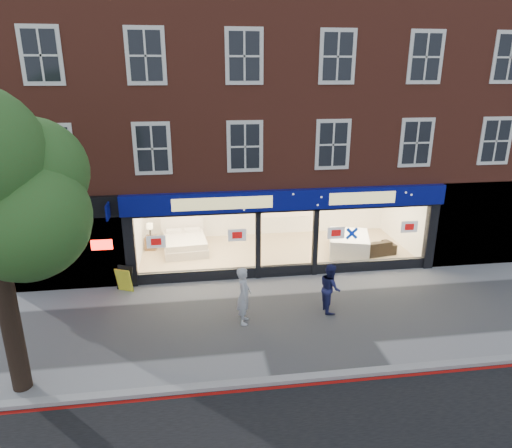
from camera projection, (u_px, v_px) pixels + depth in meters
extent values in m
plane|color=gray|center=(306.00, 317.00, 13.97)|extent=(120.00, 120.00, 0.00)
cube|color=#8C0A07|center=(337.00, 382.00, 11.06)|extent=(60.00, 0.10, 0.01)
cube|color=gray|center=(335.00, 375.00, 11.23)|extent=(60.00, 0.25, 0.12)
cube|color=tan|center=(275.00, 252.00, 18.88)|extent=(11.00, 4.50, 0.10)
cube|color=brown|center=(270.00, 84.00, 18.41)|extent=(19.00, 8.00, 6.70)
cube|color=#070D6D|center=(289.00, 200.00, 15.73)|extent=(11.40, 0.28, 0.70)
cube|color=black|center=(286.00, 270.00, 16.80)|extent=(11.00, 0.18, 0.40)
cube|color=black|center=(130.00, 251.00, 15.68)|extent=(0.35, 0.30, 2.60)
cube|color=black|center=(430.00, 235.00, 17.15)|extent=(0.35, 0.30, 2.60)
cube|color=white|center=(196.00, 244.00, 15.89)|extent=(4.20, 0.02, 2.10)
cube|color=white|center=(374.00, 235.00, 16.75)|extent=(4.20, 0.02, 2.10)
cube|color=white|center=(286.00, 244.00, 16.65)|extent=(1.80, 0.02, 2.10)
cube|color=silver|center=(267.00, 208.00, 20.59)|extent=(11.00, 0.20, 2.60)
cube|color=#FFEAC6|center=(276.00, 192.00, 18.07)|extent=(11.00, 4.50, 0.12)
cube|color=black|center=(67.00, 242.00, 15.53)|extent=(3.80, 0.60, 3.30)
cube|color=#FF140C|center=(102.00, 245.00, 15.38)|extent=(0.70, 0.04, 0.35)
cube|color=black|center=(478.00, 223.00, 17.44)|extent=(4.00, 0.40, 3.30)
cylinder|color=black|center=(7.00, 305.00, 10.21)|extent=(0.44, 0.44, 4.40)
sphere|color=#34511E|center=(9.00, 166.00, 8.90)|extent=(2.40, 2.40, 2.40)
cube|color=silver|center=(185.00, 247.00, 18.76)|extent=(1.89, 2.17, 0.35)
cube|color=silver|center=(185.00, 240.00, 18.66)|extent=(1.82, 2.08, 0.25)
cube|color=silver|center=(183.00, 229.00, 19.61)|extent=(1.81, 0.28, 1.21)
cube|color=silver|center=(174.00, 231.00, 19.19)|extent=(0.68, 0.38, 0.12)
cube|color=silver|center=(192.00, 230.00, 19.36)|extent=(0.68, 0.38, 0.12)
cube|color=brown|center=(151.00, 243.00, 18.98)|extent=(0.51, 0.51, 0.55)
cube|color=silver|center=(348.00, 249.00, 18.67)|extent=(2.02, 2.29, 0.25)
cube|color=silver|center=(349.00, 244.00, 18.59)|extent=(2.02, 2.29, 0.25)
cube|color=silver|center=(349.00, 238.00, 18.51)|extent=(2.02, 2.29, 0.25)
imported|color=black|center=(370.00, 247.00, 18.40)|extent=(2.18, 1.17, 0.60)
cube|color=yellow|center=(124.00, 279.00, 15.53)|extent=(0.67, 0.56, 0.87)
imported|color=#AEAFB6|center=(244.00, 295.00, 13.44)|extent=(0.52, 0.70, 1.77)
imported|color=#1B1D4C|center=(330.00, 288.00, 14.14)|extent=(0.60, 0.77, 1.57)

